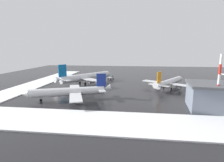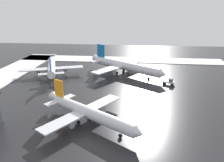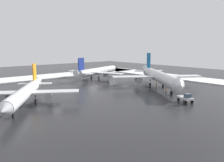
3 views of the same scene
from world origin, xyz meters
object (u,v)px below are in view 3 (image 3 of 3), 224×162
(airplane_parked_starboard, at_px, (97,71))
(airplane_far_rear, at_px, (25,93))
(ground_crew_mid_apron, at_px, (156,84))
(airplane_parked_portside, at_px, (159,76))
(pushback_tug, at_px, (186,98))
(ground_crew_beside_wing, at_px, (166,91))

(airplane_parked_starboard, bearing_deg, airplane_far_rear, -168.63)
(ground_crew_mid_apron, bearing_deg, airplane_parked_starboard, 159.24)
(airplane_parked_portside, height_order, ground_crew_mid_apron, airplane_parked_portside)
(airplane_parked_portside, xyz_separation_m, airplane_far_rear, (45.79, -7.07, -0.80))
(airplane_parked_portside, bearing_deg, pushback_tug, 1.51)
(airplane_far_rear, height_order, pushback_tug, airplane_far_rear)
(airplane_far_rear, bearing_deg, airplane_parked_portside, 114.51)
(pushback_tug, xyz_separation_m, ground_crew_beside_wing, (-4.96, -9.86, -0.31))
(airplane_parked_starboard, bearing_deg, pushback_tug, -120.59)
(ground_crew_beside_wing, distance_m, ground_crew_mid_apron, 11.91)
(airplane_parked_starboard, relative_size, pushback_tug, 6.46)
(airplane_far_rear, distance_m, pushback_tug, 42.01)
(airplane_far_rear, xyz_separation_m, ground_crew_mid_apron, (-45.70, 6.16, -2.23))
(airplane_parked_portside, relative_size, airplane_far_rear, 1.22)
(airplane_parked_starboard, height_order, ground_crew_beside_wing, airplane_parked_starboard)
(pushback_tug, xyz_separation_m, ground_crew_mid_apron, (-12.30, -19.25, -0.31))
(pushback_tug, bearing_deg, airplane_parked_portside, 169.11)
(airplane_parked_portside, height_order, ground_crew_beside_wing, airplane_parked_portside)
(airplane_far_rear, distance_m, ground_crew_mid_apron, 46.17)
(airplane_parked_starboard, bearing_deg, ground_crew_mid_apron, -105.30)
(airplane_parked_starboard, xyz_separation_m, ground_crew_beside_wing, (4.61, 41.85, -2.37))
(airplane_parked_portside, distance_m, ground_crew_mid_apron, 3.17)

